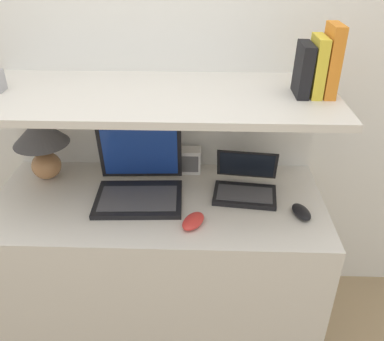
{
  "coord_description": "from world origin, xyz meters",
  "views": [
    {
      "loc": [
        0.19,
        -1.08,
        1.7
      ],
      "look_at": [
        0.14,
        0.31,
        0.89
      ],
      "focal_mm": 38.0,
      "sensor_mm": 36.0,
      "label": 1
    }
  ],
  "objects_px": {
    "laptop_large": "(139,183)",
    "second_mouse": "(301,212)",
    "table_lamp": "(41,139)",
    "book_orange": "(331,61)",
    "computer_mouse": "(193,221)",
    "router_box": "(190,160)",
    "book_yellow": "(317,66)",
    "laptop_small": "(245,185)",
    "book_black": "(303,70)"
  },
  "relations": [
    {
      "from": "laptop_large",
      "to": "second_mouse",
      "type": "distance_m",
      "value": 0.67
    },
    {
      "from": "table_lamp",
      "to": "book_orange",
      "type": "bearing_deg",
      "value": -4.69
    },
    {
      "from": "laptop_large",
      "to": "computer_mouse",
      "type": "xyz_separation_m",
      "value": [
        0.23,
        -0.2,
        -0.04
      ]
    },
    {
      "from": "router_box",
      "to": "book_yellow",
      "type": "relative_size",
      "value": 0.53
    },
    {
      "from": "laptop_small",
      "to": "router_box",
      "type": "xyz_separation_m",
      "value": [
        -0.24,
        0.17,
        0.02
      ]
    },
    {
      "from": "book_orange",
      "to": "book_yellow",
      "type": "relative_size",
      "value": 1.19
    },
    {
      "from": "book_orange",
      "to": "book_black",
      "type": "relative_size",
      "value": 1.34
    },
    {
      "from": "book_yellow",
      "to": "table_lamp",
      "type": "bearing_deg",
      "value": 175.11
    },
    {
      "from": "router_box",
      "to": "computer_mouse",
      "type": "bearing_deg",
      "value": -86.14
    },
    {
      "from": "second_mouse",
      "to": "book_black",
      "type": "distance_m",
      "value": 0.54
    },
    {
      "from": "table_lamp",
      "to": "book_orange",
      "type": "relative_size",
      "value": 1.14
    },
    {
      "from": "table_lamp",
      "to": "second_mouse",
      "type": "distance_m",
      "value": 1.13
    },
    {
      "from": "router_box",
      "to": "table_lamp",
      "type": "bearing_deg",
      "value": -173.28
    },
    {
      "from": "book_orange",
      "to": "book_black",
      "type": "xyz_separation_m",
      "value": [
        -0.09,
        0.0,
        -0.03
      ]
    },
    {
      "from": "second_mouse",
      "to": "book_black",
      "type": "relative_size",
      "value": 0.65
    },
    {
      "from": "laptop_large",
      "to": "second_mouse",
      "type": "bearing_deg",
      "value": -11.14
    },
    {
      "from": "second_mouse",
      "to": "router_box",
      "type": "distance_m",
      "value": 0.56
    },
    {
      "from": "laptop_small",
      "to": "second_mouse",
      "type": "relative_size",
      "value": 2.31
    },
    {
      "from": "laptop_small",
      "to": "computer_mouse",
      "type": "distance_m",
      "value": 0.32
    },
    {
      "from": "table_lamp",
      "to": "laptop_large",
      "type": "relative_size",
      "value": 0.78
    },
    {
      "from": "computer_mouse",
      "to": "laptop_small",
      "type": "bearing_deg",
      "value": 47.24
    },
    {
      "from": "computer_mouse",
      "to": "laptop_large",
      "type": "bearing_deg",
      "value": 139.06
    },
    {
      "from": "book_orange",
      "to": "second_mouse",
      "type": "bearing_deg",
      "value": -111.34
    },
    {
      "from": "laptop_small",
      "to": "router_box",
      "type": "distance_m",
      "value": 0.3
    },
    {
      "from": "book_orange",
      "to": "book_yellow",
      "type": "height_order",
      "value": "book_orange"
    },
    {
      "from": "laptop_large",
      "to": "laptop_small",
      "type": "height_order",
      "value": "laptop_large"
    },
    {
      "from": "second_mouse",
      "to": "router_box",
      "type": "xyz_separation_m",
      "value": [
        -0.45,
        0.33,
        0.04
      ]
    },
    {
      "from": "router_box",
      "to": "book_yellow",
      "type": "bearing_deg",
      "value": -20.09
    },
    {
      "from": "laptop_small",
      "to": "book_orange",
      "type": "xyz_separation_m",
      "value": [
        0.27,
        0.0,
        0.53
      ]
    },
    {
      "from": "book_black",
      "to": "second_mouse",
      "type": "bearing_deg",
      "value": -79.08
    },
    {
      "from": "table_lamp",
      "to": "computer_mouse",
      "type": "height_order",
      "value": "table_lamp"
    },
    {
      "from": "second_mouse",
      "to": "book_black",
      "type": "bearing_deg",
      "value": 100.92
    },
    {
      "from": "book_orange",
      "to": "table_lamp",
      "type": "bearing_deg",
      "value": 175.31
    },
    {
      "from": "router_box",
      "to": "book_black",
      "type": "bearing_deg",
      "value": -22.18
    },
    {
      "from": "book_yellow",
      "to": "book_black",
      "type": "relative_size",
      "value": 1.12
    },
    {
      "from": "laptop_small",
      "to": "book_yellow",
      "type": "distance_m",
      "value": 0.55
    },
    {
      "from": "computer_mouse",
      "to": "router_box",
      "type": "bearing_deg",
      "value": 93.86
    },
    {
      "from": "table_lamp",
      "to": "computer_mouse",
      "type": "bearing_deg",
      "value": -26.19
    },
    {
      "from": "laptop_large",
      "to": "book_yellow",
      "type": "distance_m",
      "value": 0.83
    },
    {
      "from": "router_box",
      "to": "book_yellow",
      "type": "height_order",
      "value": "book_yellow"
    },
    {
      "from": "computer_mouse",
      "to": "book_yellow",
      "type": "bearing_deg",
      "value": 28.15
    },
    {
      "from": "laptop_large",
      "to": "laptop_small",
      "type": "distance_m",
      "value": 0.45
    },
    {
      "from": "laptop_small",
      "to": "book_orange",
      "type": "height_order",
      "value": "book_orange"
    },
    {
      "from": "book_yellow",
      "to": "computer_mouse",
      "type": "bearing_deg",
      "value": -151.85
    },
    {
      "from": "router_box",
      "to": "book_orange",
      "type": "xyz_separation_m",
      "value": [
        0.51,
        -0.17,
        0.51
      ]
    },
    {
      "from": "book_yellow",
      "to": "book_black",
      "type": "xyz_separation_m",
      "value": [
        -0.05,
        0.0,
        -0.01
      ]
    },
    {
      "from": "laptop_small",
      "to": "second_mouse",
      "type": "height_order",
      "value": "laptop_small"
    },
    {
      "from": "table_lamp",
      "to": "router_box",
      "type": "xyz_separation_m",
      "value": [
        0.64,
        0.08,
        -0.13
      ]
    },
    {
      "from": "laptop_small",
      "to": "router_box",
      "type": "relative_size",
      "value": 2.5
    },
    {
      "from": "book_orange",
      "to": "book_black",
      "type": "bearing_deg",
      "value": 180.0
    }
  ]
}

